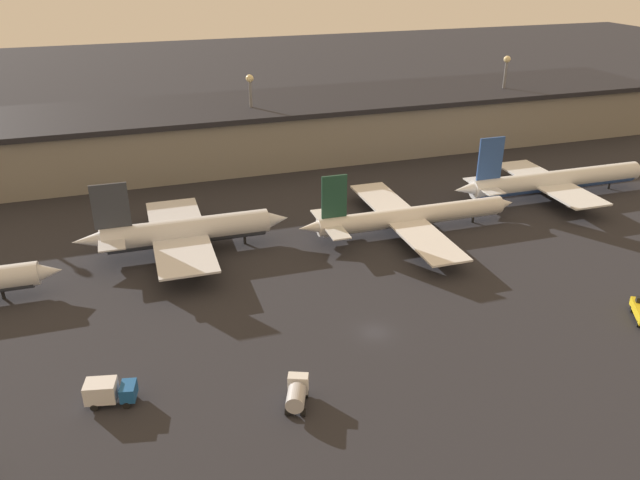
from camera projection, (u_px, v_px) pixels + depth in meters
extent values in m
plane|color=#26262B|center=(374.00, 332.00, 86.07)|extent=(600.00, 600.00, 0.00)
cube|color=gray|center=(246.00, 133.00, 153.74)|extent=(223.45, 28.43, 12.47)
cube|color=black|center=(245.00, 106.00, 150.80)|extent=(223.45, 30.43, 1.20)
cone|color=silver|center=(47.00, 272.00, 94.56)|extent=(4.49, 3.58, 3.52)
cylinder|color=black|center=(3.00, 294.00, 93.91)|extent=(0.50, 0.50, 1.67)
cylinder|color=silver|center=(187.00, 230.00, 107.09)|extent=(28.24, 4.60, 4.22)
cylinder|color=#333842|center=(188.00, 234.00, 107.41)|extent=(26.82, 3.95, 3.59)
cone|color=silver|center=(274.00, 219.00, 111.26)|extent=(5.12, 4.08, 4.01)
cone|color=silver|center=(92.00, 240.00, 102.72)|extent=(6.38, 3.67, 3.59)
cube|color=#333842|center=(110.00, 206.00, 101.32)|extent=(5.91, 0.48, 7.66)
cube|color=silver|center=(112.00, 236.00, 103.45)|extent=(4.37, 11.46, 0.24)
cube|color=silver|center=(179.00, 234.00, 106.93)|extent=(9.71, 31.81, 0.36)
cylinder|color=gray|center=(180.00, 221.00, 115.41)|extent=(4.67, 2.38, 2.32)
cylinder|color=gray|center=(191.00, 263.00, 100.13)|extent=(4.67, 2.38, 2.32)
cylinder|color=black|center=(245.00, 239.00, 111.09)|extent=(0.50, 0.50, 1.90)
cylinder|color=black|center=(180.00, 243.00, 109.48)|extent=(0.50, 0.50, 1.90)
cylinder|color=black|center=(182.00, 251.00, 106.57)|extent=(0.50, 0.50, 1.90)
cylinder|color=white|center=(413.00, 215.00, 115.20)|extent=(36.70, 3.76, 3.27)
cylinder|color=#ADB2B7|center=(413.00, 218.00, 115.44)|extent=(34.86, 3.25, 2.78)
cone|color=white|center=(504.00, 204.00, 120.45)|extent=(3.97, 3.16, 3.11)
cone|color=white|center=(312.00, 227.00, 109.80)|extent=(4.95, 2.85, 2.78)
cube|color=#1E4738|center=(334.00, 197.00, 108.63)|extent=(4.59, 0.46, 7.80)
cube|color=white|center=(330.00, 224.00, 110.60)|extent=(3.46, 13.63, 0.24)
cube|color=white|center=(404.00, 219.00, 114.88)|extent=(7.71, 37.84, 0.36)
cylinder|color=gray|center=(386.00, 203.00, 124.77)|extent=(3.63, 1.85, 1.80)
cylinder|color=gray|center=(435.00, 247.00, 106.57)|extent=(3.63, 1.85, 1.80)
cylinder|color=black|center=(473.00, 219.00, 119.71)|extent=(0.50, 0.50, 1.47)
cylinder|color=black|center=(400.00, 226.00, 116.85)|extent=(0.50, 0.50, 1.47)
cylinder|color=black|center=(406.00, 231.00, 114.59)|extent=(0.50, 0.50, 1.47)
cylinder|color=white|center=(557.00, 179.00, 131.14)|extent=(39.95, 4.39, 3.86)
cylinder|color=#2D519E|center=(556.00, 183.00, 131.43)|extent=(37.95, 3.78, 3.28)
cone|color=white|center=(639.00, 170.00, 136.88)|extent=(4.68, 3.72, 3.66)
cone|color=white|center=(467.00, 189.00, 125.23)|extent=(5.83, 3.35, 3.28)
cube|color=#2D519E|center=(491.00, 159.00, 123.90)|extent=(5.40, 0.47, 8.62)
cube|color=white|center=(484.00, 186.00, 126.12)|extent=(3.99, 10.31, 0.24)
cube|color=white|center=(548.00, 183.00, 130.80)|extent=(8.86, 28.60, 0.36)
cylinder|color=gray|center=(530.00, 176.00, 138.56)|extent=(4.27, 2.18, 2.12)
cylinder|color=gray|center=(577.00, 201.00, 124.83)|extent=(4.27, 2.18, 2.12)
cylinder|color=black|center=(609.00, 185.00, 136.14)|extent=(0.50, 0.50, 1.74)
cylinder|color=black|center=(542.00, 190.00, 133.13)|extent=(0.50, 0.50, 1.74)
cylinder|color=black|center=(551.00, 195.00, 130.47)|extent=(0.50, 0.50, 1.74)
cube|color=#195199|center=(129.00, 391.00, 72.32)|extent=(2.21, 2.87, 1.75)
cube|color=silver|center=(101.00, 391.00, 71.91)|extent=(3.99, 3.26, 2.34)
cylinder|color=black|center=(130.00, 393.00, 73.67)|extent=(1.02, 0.82, 0.90)
cylinder|color=black|center=(127.00, 404.00, 71.94)|extent=(1.02, 0.82, 0.90)
cylinder|color=black|center=(98.00, 396.00, 73.32)|extent=(1.02, 0.82, 0.90)
cylinder|color=black|center=(95.00, 406.00, 71.59)|extent=(1.02, 0.82, 0.90)
cube|color=white|center=(298.00, 383.00, 73.16)|extent=(2.71, 2.16, 2.29)
cylinder|color=#B7B7BC|center=(296.00, 398.00, 70.91)|extent=(3.12, 3.59, 2.14)
cylinder|color=black|center=(291.00, 394.00, 73.65)|extent=(0.89, 1.06, 0.90)
cylinder|color=black|center=(306.00, 394.00, 73.53)|extent=(0.89, 1.06, 0.90)
cylinder|color=black|center=(288.00, 411.00, 70.86)|extent=(0.89, 1.06, 0.90)
cylinder|color=black|center=(303.00, 412.00, 70.74)|extent=(0.89, 1.06, 0.90)
cylinder|color=black|center=(632.00, 309.00, 90.67)|extent=(0.91, 1.04, 0.90)
cylinder|color=black|center=(639.00, 324.00, 87.21)|extent=(0.91, 1.04, 0.90)
cylinder|color=slate|center=(252.00, 123.00, 148.55)|extent=(0.70, 0.70, 19.78)
sphere|color=beige|center=(250.00, 78.00, 144.04)|extent=(1.80, 1.80, 1.80)
cylinder|color=slate|center=(502.00, 101.00, 167.87)|extent=(0.70, 0.70, 20.58)
sphere|color=beige|center=(507.00, 59.00, 163.19)|extent=(1.80, 1.80, 1.80)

